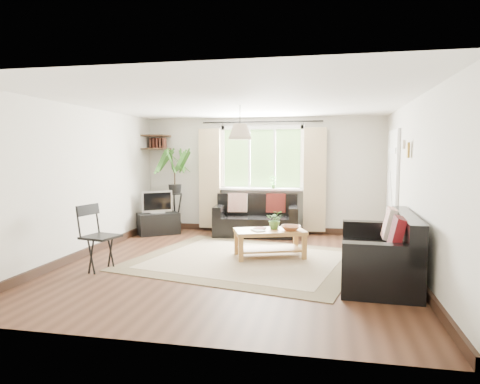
% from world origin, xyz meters
% --- Properties ---
extents(floor, '(5.50, 5.50, 0.00)m').
position_xyz_m(floor, '(0.00, 0.00, 0.00)').
color(floor, '#321B10').
rests_on(floor, ground).
extents(ceiling, '(5.50, 5.50, 0.00)m').
position_xyz_m(ceiling, '(0.00, 0.00, 2.40)').
color(ceiling, white).
rests_on(ceiling, floor).
extents(wall_back, '(5.00, 0.02, 2.40)m').
position_xyz_m(wall_back, '(0.00, 2.75, 1.20)').
color(wall_back, beige).
rests_on(wall_back, floor).
extents(wall_front, '(5.00, 0.02, 2.40)m').
position_xyz_m(wall_front, '(0.00, -2.75, 1.20)').
color(wall_front, beige).
rests_on(wall_front, floor).
extents(wall_left, '(0.02, 5.50, 2.40)m').
position_xyz_m(wall_left, '(-2.50, 0.00, 1.20)').
color(wall_left, beige).
rests_on(wall_left, floor).
extents(wall_right, '(0.02, 5.50, 2.40)m').
position_xyz_m(wall_right, '(2.50, 0.00, 1.20)').
color(wall_right, beige).
rests_on(wall_right, floor).
extents(rug, '(3.81, 3.45, 0.02)m').
position_xyz_m(rug, '(0.12, 0.26, 0.01)').
color(rug, beige).
rests_on(rug, floor).
extents(window, '(2.50, 0.16, 2.16)m').
position_xyz_m(window, '(0.00, 2.71, 1.55)').
color(window, white).
rests_on(window, wall_back).
extents(door, '(0.06, 0.96, 2.06)m').
position_xyz_m(door, '(2.47, 1.70, 1.00)').
color(door, silver).
rests_on(door, wall_right).
extents(corner_shelf, '(0.50, 0.50, 0.34)m').
position_xyz_m(corner_shelf, '(-2.25, 2.50, 1.89)').
color(corner_shelf, black).
rests_on(corner_shelf, wall_back).
extents(pendant_lamp, '(0.36, 0.36, 0.54)m').
position_xyz_m(pendant_lamp, '(0.00, 0.40, 2.05)').
color(pendant_lamp, beige).
rests_on(pendant_lamp, ceiling).
extents(wall_sconce, '(0.12, 0.12, 0.28)m').
position_xyz_m(wall_sconce, '(2.43, 0.30, 1.74)').
color(wall_sconce, beige).
rests_on(wall_sconce, wall_right).
extents(sofa_back, '(1.73, 0.98, 0.78)m').
position_xyz_m(sofa_back, '(-0.05, 2.27, 0.39)').
color(sofa_back, black).
rests_on(sofa_back, floor).
extents(sofa_right, '(1.83, 0.97, 0.84)m').
position_xyz_m(sofa_right, '(1.99, -0.44, 0.42)').
color(sofa_right, black).
rests_on(sofa_right, floor).
extents(coffee_table, '(1.23, 0.93, 0.45)m').
position_xyz_m(coffee_table, '(0.46, 0.51, 0.22)').
color(coffee_table, brown).
rests_on(coffee_table, floor).
extents(table_plant, '(0.29, 0.26, 0.30)m').
position_xyz_m(table_plant, '(0.54, 0.59, 0.60)').
color(table_plant, '#42702D').
rests_on(table_plant, coffee_table).
extents(bowl, '(0.31, 0.31, 0.08)m').
position_xyz_m(bowl, '(0.79, 0.52, 0.49)').
color(bowl, '#9A5735').
rests_on(bowl, coffee_table).
extents(book_a, '(0.27, 0.28, 0.02)m').
position_xyz_m(book_a, '(0.23, 0.32, 0.46)').
color(book_a, silver).
rests_on(book_a, coffee_table).
extents(book_b, '(0.20, 0.25, 0.02)m').
position_xyz_m(book_b, '(0.21, 0.55, 0.46)').
color(book_b, '#592623').
rests_on(book_b, coffee_table).
extents(tv_stand, '(0.92, 0.85, 0.44)m').
position_xyz_m(tv_stand, '(-2.04, 2.03, 0.22)').
color(tv_stand, black).
rests_on(tv_stand, floor).
extents(tv, '(0.63, 0.54, 0.48)m').
position_xyz_m(tv, '(-2.06, 2.03, 0.67)').
color(tv, '#A5A5AA').
rests_on(tv, tv_stand).
extents(palm_stand, '(0.70, 0.70, 1.78)m').
position_xyz_m(palm_stand, '(-1.79, 2.34, 0.89)').
color(palm_stand, black).
rests_on(palm_stand, floor).
extents(folding_chair, '(0.57, 0.57, 0.93)m').
position_xyz_m(folding_chair, '(-1.78, -0.71, 0.46)').
color(folding_chair, black).
rests_on(folding_chair, floor).
extents(sill_plant, '(0.14, 0.10, 0.27)m').
position_xyz_m(sill_plant, '(0.25, 2.63, 1.06)').
color(sill_plant, '#2D6023').
rests_on(sill_plant, window).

